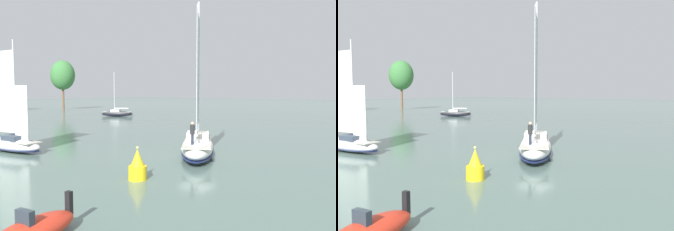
% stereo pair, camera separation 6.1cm
% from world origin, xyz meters
% --- Properties ---
extents(ground_plane, '(400.00, 400.00, 0.00)m').
position_xyz_m(ground_plane, '(0.00, 0.00, 0.00)').
color(ground_plane, slate).
extents(tree_shore_left, '(6.67, 6.67, 13.72)m').
position_xyz_m(tree_shore_left, '(32.14, 65.52, 9.60)').
color(tree_shore_left, brown).
rests_on(tree_shore_left, ground).
extents(sailboat_main, '(8.88, 6.73, 12.21)m').
position_xyz_m(sailboat_main, '(0.01, 0.01, 0.98)').
color(sailboat_main, white).
rests_on(sailboat_main, ground).
extents(sailboat_moored_near_marina, '(2.83, 7.04, 9.42)m').
position_xyz_m(sailboat_moored_near_marina, '(-8.21, 13.48, 0.79)').
color(sailboat_moored_near_marina, silver).
rests_on(sailboat_moored_near_marina, ground).
extents(sailboat_moored_mid_channel, '(5.12, 6.58, 9.12)m').
position_xyz_m(sailboat_moored_mid_channel, '(24.57, 35.67, 0.62)').
color(sailboat_moored_mid_channel, '#232328').
rests_on(sailboat_moored_mid_channel, ground).
extents(motor_tender, '(3.63, 1.98, 1.32)m').
position_xyz_m(motor_tender, '(-16.10, -3.87, 0.43)').
color(motor_tender, red).
rests_on(motor_tender, ground).
extents(channel_buoy, '(1.08, 1.08, 1.96)m').
position_xyz_m(channel_buoy, '(-8.17, -1.17, 0.77)').
color(channel_buoy, yellow).
rests_on(channel_buoy, ground).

